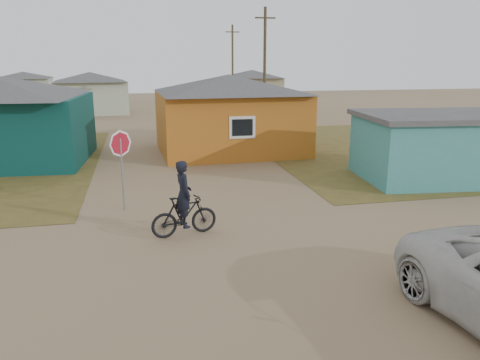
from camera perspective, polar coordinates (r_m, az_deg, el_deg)
ground at (r=10.73m, az=-0.06°, el=-10.87°), size 120.00×120.00×0.00m
grass_ne at (r=28.00m, az=22.99°, el=3.84°), size 20.00×18.00×0.00m
house_yellow at (r=24.05m, az=-1.30°, el=8.24°), size 7.72×6.76×3.90m
shed_turquoise at (r=19.99m, az=23.31°, el=3.81°), size 6.71×4.93×2.60m
house_pale_west at (r=43.75m, az=-17.70°, el=10.16°), size 7.04×6.15×3.60m
house_beige_east at (r=51.00m, az=1.45°, el=11.32°), size 6.95×6.05×3.60m
house_pale_north at (r=56.83m, az=-24.80°, el=10.24°), size 6.28×5.81×3.40m
utility_pole_near at (r=32.63m, az=3.02°, el=13.60°), size 1.40×0.20×8.00m
utility_pole_far at (r=48.43m, az=-0.91°, el=13.86°), size 1.40×0.20×8.00m
stop_sign at (r=14.76m, az=-14.31°, el=3.33°), size 0.80×0.30×2.53m
cyclist at (r=12.55m, az=-6.84°, el=-3.49°), size 1.89×0.90×2.05m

